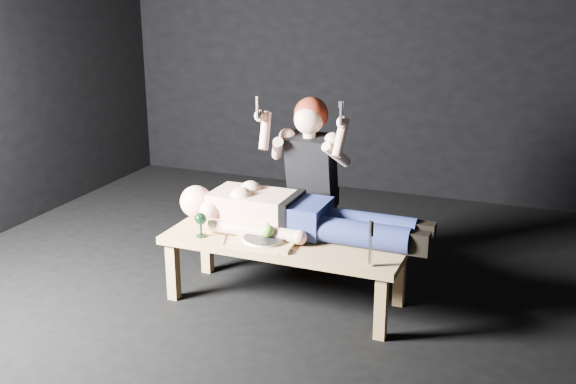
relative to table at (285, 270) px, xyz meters
The scene contains 13 objects.
ground 0.32m from the table, 146.52° to the left, with size 5.00×5.00×0.00m, color black.
back_wall 2.93m from the table, 94.20° to the left, with size 5.00×5.00×0.00m, color black.
table is the anchor object (origin of this frame).
lying_man 0.40m from the table, 68.91° to the left, with size 1.72×0.53×0.29m, color #F4B698, non-canonical shape.
kneeling_woman 0.74m from the table, 90.64° to the left, with size 0.71×0.79×1.33m, color black, non-canonical shape.
serving_tray 0.29m from the table, 124.42° to the right, with size 0.39×0.28×0.02m, color tan.
plate 0.30m from the table, 124.42° to the right, with size 0.26×0.26×0.02m, color white.
apple 0.34m from the table, 120.06° to the right, with size 0.08×0.08×0.08m, color #629F2A.
goblet 0.63m from the table, 162.25° to the right, with size 0.08×0.08×0.16m, color black, non-canonical shape.
fork_flat 0.46m from the table, 153.96° to the right, with size 0.01×0.17×0.01m, color #B2B2B7.
knife_flat 0.30m from the table, 77.67° to the right, with size 0.01×0.17×0.01m, color #B2B2B7.
spoon_flat 0.26m from the table, 67.82° to the right, with size 0.01×0.17×0.01m, color #B2B2B7.
carving_knife 0.76m from the table, 20.03° to the right, with size 0.04×0.04×0.28m, color #B2B2B7, non-canonical shape.
Camera 1 is at (1.72, -3.99, 2.09)m, focal length 43.06 mm.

